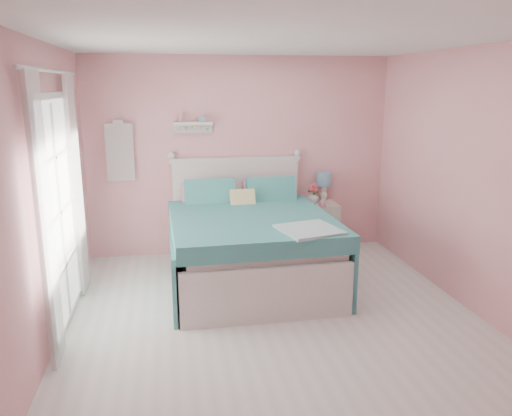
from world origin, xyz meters
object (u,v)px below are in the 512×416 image
object	(u,v)px
bed	(249,245)
nightstand	(319,227)
vase	(313,197)
table_lamp	(324,181)
teacup	(322,204)

from	to	relation	value
bed	nightstand	distance (m)	1.42
bed	vase	size ratio (longest dim) A/B	14.05
table_lamp	teacup	world-z (taller)	table_lamp
nightstand	teacup	world-z (taller)	teacup
nightstand	table_lamp	distance (m)	0.63
table_lamp	nightstand	bearing A→B (deg)	-128.50
table_lamp	teacup	bearing A→B (deg)	-111.74
bed	vase	distance (m)	1.42
teacup	bed	bearing A→B (deg)	-146.98
nightstand	vase	xyz separation A→B (m)	(-0.08, 0.05, 0.41)
bed	teacup	distance (m)	1.33
table_lamp	vase	size ratio (longest dim) A/B	2.53
teacup	vase	bearing A→B (deg)	104.78
bed	nightstand	world-z (taller)	bed
nightstand	vase	world-z (taller)	vase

